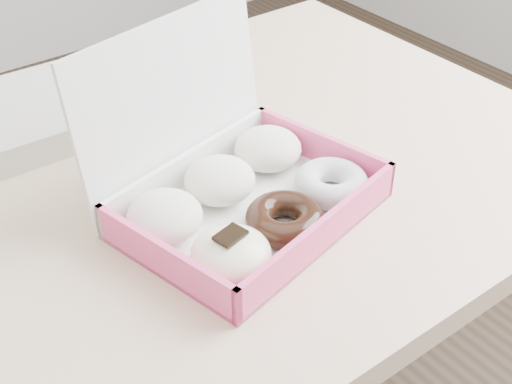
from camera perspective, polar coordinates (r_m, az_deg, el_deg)
table at (r=1.05m, az=-6.16°, el=-2.74°), size 1.20×0.80×0.75m
donut_box at (r=0.92m, az=-1.42°, el=0.22°), size 0.37×0.33×0.23m
newspapers at (r=1.16m, az=-16.75°, el=6.17°), size 0.29×0.23×0.04m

